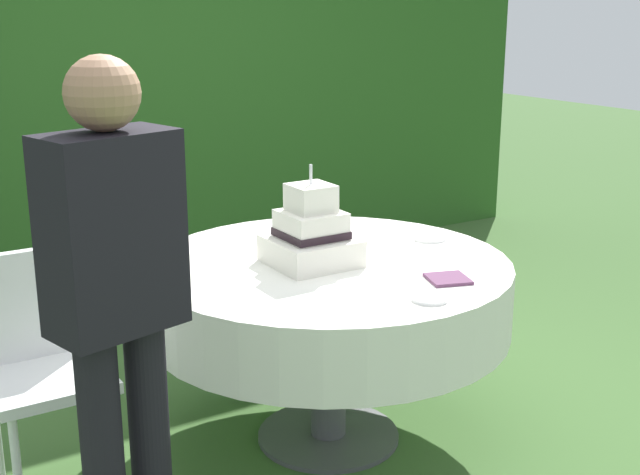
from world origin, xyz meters
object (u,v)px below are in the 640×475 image
object	(u,v)px
serving_plate_near	(429,238)
serving_plate_far	(430,299)
cake_table	(329,294)
standing_person	(117,302)
napkin_stack	(448,279)
garden_chair	(40,353)
wedding_cake	(311,235)

from	to	relation	value
serving_plate_near	serving_plate_far	bearing A→B (deg)	-128.61
cake_table	serving_plate_near	bearing A→B (deg)	4.26
standing_person	napkin_stack	bearing A→B (deg)	2.35
garden_chair	standing_person	distance (m)	0.79
serving_plate_far	napkin_stack	size ratio (longest dim) A/B	0.87
serving_plate_near	wedding_cake	bearing A→B (deg)	-177.18
serving_plate_far	garden_chair	distance (m)	1.37
wedding_cake	napkin_stack	distance (m)	0.54
wedding_cake	serving_plate_far	bearing A→B (deg)	-77.34
garden_chair	wedding_cake	bearing A→B (deg)	-11.24
napkin_stack	standing_person	size ratio (longest dim) A/B	0.09
wedding_cake	napkin_stack	xyz separation A→B (m)	(0.31, -0.43, -0.11)
cake_table	napkin_stack	bearing A→B (deg)	-60.31
cake_table	garden_chair	bearing A→B (deg)	169.01
napkin_stack	standing_person	distance (m)	1.24
serving_plate_near	serving_plate_far	world-z (taller)	same
garden_chair	standing_person	world-z (taller)	standing_person
cake_table	serving_plate_far	world-z (taller)	serving_plate_far
serving_plate_near	cake_table	bearing A→B (deg)	-175.74
cake_table	napkin_stack	size ratio (longest dim) A/B	9.94
napkin_stack	cake_table	bearing A→B (deg)	119.69
wedding_cake	napkin_stack	bearing A→B (deg)	-54.02
cake_table	standing_person	size ratio (longest dim) A/B	0.88
cake_table	garden_chair	size ratio (longest dim) A/B	1.59
garden_chair	standing_person	bearing A→B (deg)	-83.83
napkin_stack	standing_person	world-z (taller)	standing_person
serving_plate_far	standing_person	world-z (taller)	standing_person
serving_plate_far	napkin_stack	xyz separation A→B (m)	(0.19, 0.13, -0.00)
cake_table	wedding_cake	bearing A→B (deg)	172.41
cake_table	wedding_cake	xyz separation A→B (m)	(-0.07, 0.01, 0.25)
wedding_cake	serving_plate_near	bearing A→B (deg)	2.82
cake_table	wedding_cake	world-z (taller)	wedding_cake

